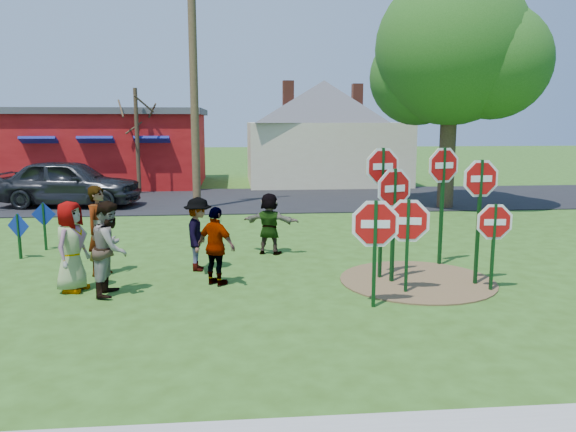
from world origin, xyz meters
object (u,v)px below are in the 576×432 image
at_px(stop_sign_b, 382,179).
at_px(leafy_tree, 455,57).
at_px(person_b, 100,231).
at_px(stop_sign_a, 375,231).
at_px(stop_sign_d, 443,176).
at_px(person_a, 71,246).
at_px(suv, 69,183).
at_px(utility_pole, 194,71).
at_px(stop_sign_c, 480,193).

height_order(stop_sign_b, leafy_tree, leafy_tree).
bearing_deg(person_b, stop_sign_a, -88.51).
bearing_deg(stop_sign_b, stop_sign_d, 15.96).
bearing_deg(stop_sign_b, stop_sign_a, -122.41).
xyz_separation_m(person_a, person_b, (0.28, 1.16, 0.08)).
height_order(suv, utility_pole, utility_pole).
relative_size(stop_sign_b, suv, 0.54).
bearing_deg(stop_sign_d, person_b, 164.48).
height_order(stop_sign_a, stop_sign_d, stop_sign_d).
bearing_deg(stop_sign_c, stop_sign_b, 155.48).
height_order(person_a, person_b, person_b).
relative_size(stop_sign_b, stop_sign_d, 1.01).
xyz_separation_m(stop_sign_d, person_a, (-7.86, -1.26, -1.18)).
distance_m(person_a, person_b, 1.20).
height_order(stop_sign_a, person_b, stop_sign_a).
bearing_deg(stop_sign_b, person_b, 157.03).
distance_m(stop_sign_b, person_b, 6.09).
relative_size(stop_sign_d, person_a, 1.61).
bearing_deg(stop_sign_b, suv, 116.26).
distance_m(stop_sign_d, leafy_tree, 9.68).
height_order(stop_sign_a, stop_sign_b, stop_sign_b).
bearing_deg(utility_pole, person_b, -99.21).
bearing_deg(leafy_tree, stop_sign_b, -118.71).
bearing_deg(suv, stop_sign_a, -136.94).
height_order(stop_sign_c, person_a, stop_sign_c).
bearing_deg(stop_sign_b, stop_sign_c, -33.71).
distance_m(stop_sign_a, stop_sign_c, 2.70).
distance_m(stop_sign_a, suv, 15.41).
xyz_separation_m(stop_sign_a, person_a, (-5.63, 1.50, -0.49)).
bearing_deg(leafy_tree, stop_sign_a, -117.10).
bearing_deg(suv, stop_sign_c, -127.56).
distance_m(suv, utility_pole, 6.49).
height_order(stop_sign_c, leafy_tree, leafy_tree).
bearing_deg(person_b, leafy_tree, -24.64).
distance_m(person_a, leafy_tree, 15.55).
distance_m(person_b, suv, 10.57).
xyz_separation_m(stop_sign_d, utility_pole, (-6.12, 8.91, 3.01)).
distance_m(stop_sign_c, person_b, 7.94).
height_order(person_b, suv, person_b).
distance_m(person_b, utility_pole, 10.00).
bearing_deg(stop_sign_c, leafy_tree, 66.47).
relative_size(person_b, suv, 0.36).
bearing_deg(person_a, leafy_tree, -33.88).
distance_m(stop_sign_a, stop_sign_b, 2.00).
height_order(utility_pole, leafy_tree, utility_pole).
bearing_deg(suv, leafy_tree, -87.95).
relative_size(person_b, utility_pole, 0.20).
xyz_separation_m(person_a, leafy_tree, (11.30, 9.58, 4.71)).
distance_m(suv, leafy_tree, 15.28).
xyz_separation_m(stop_sign_b, stop_sign_d, (1.66, 0.98, -0.04)).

